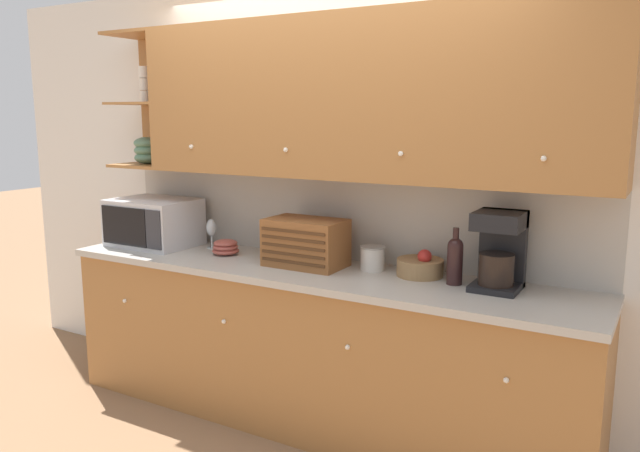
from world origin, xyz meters
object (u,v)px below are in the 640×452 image
bowl_stack_on_counter (226,247)px  wine_bottle (455,259)px  wine_glass (211,229)px  coffee_maker (499,250)px  mug (268,245)px  microwave (154,222)px  storage_canister (373,258)px  bread_box (306,243)px  fruit_basket (420,267)px

bowl_stack_on_counter → wine_bottle: wine_bottle is taller
wine_glass → coffee_maker: 1.86m
wine_glass → mug: bearing=6.7°
mug → wine_glass: bearing=-173.3°
microwave → storage_canister: 1.55m
wine_glass → wine_bottle: bearing=-2.1°
microwave → coffee_maker: coffee_maker is taller
wine_glass → storage_canister: (1.15, -0.00, -0.06)m
bread_box → fruit_basket: bread_box is taller
bread_box → microwave: bearing=-179.4°
storage_canister → wine_bottle: wine_bottle is taller
microwave → storage_canister: bearing=4.3°
bowl_stack_on_counter → mug: bearing=34.7°
microwave → wine_glass: (0.39, 0.12, -0.02)m
wine_glass → mug: wine_glass is taller
bowl_stack_on_counter → fruit_basket: 1.24m
bread_box → coffee_maker: 1.08m
fruit_basket → wine_glass: bearing=-179.6°
bread_box → mug: bearing=157.5°
bread_box → coffee_maker: bearing=4.2°
wine_glass → fruit_basket: 1.44m
bread_box → bowl_stack_on_counter: bearing=179.7°
coffee_maker → bowl_stack_on_counter: bearing=-177.4°
fruit_basket → coffee_maker: bearing=-4.9°
storage_canister → coffee_maker: bearing=-2.1°
fruit_basket → storage_canister: bearing=-177.9°
storage_canister → bread_box: bearing=-164.4°
mug → storage_canister: size_ratio=0.74×
fruit_basket → bread_box: bearing=-170.1°
bread_box → fruit_basket: 0.67m
storage_canister → bowl_stack_on_counter: bearing=-174.0°
microwave → wine_bottle: 2.04m
bread_box → storage_canister: 0.39m
bowl_stack_on_counter → wine_bottle: 1.45m
wine_bottle → coffee_maker: size_ratio=0.75×
coffee_maker → mug: bearing=177.0°
mug → bread_box: size_ratio=0.23×
wine_glass → bread_box: 0.79m
wine_glass → storage_canister: size_ratio=1.36×
microwave → mug: (0.80, 0.16, -0.10)m
bowl_stack_on_counter → microwave: bearing=-178.6°
bowl_stack_on_counter → bread_box: bread_box is taller
bowl_stack_on_counter → storage_canister: (0.96, 0.10, 0.02)m
storage_canister → fruit_basket: size_ratio=0.56×
wine_bottle → microwave: bearing=-178.4°
bowl_stack_on_counter → storage_canister: bearing=6.0°
fruit_basket → coffee_maker: (0.42, -0.04, 0.15)m
wine_bottle → fruit_basket: bearing=162.0°
bowl_stack_on_counter → wine_bottle: (1.45, 0.04, 0.09)m
bread_box → storage_canister: size_ratio=3.18×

